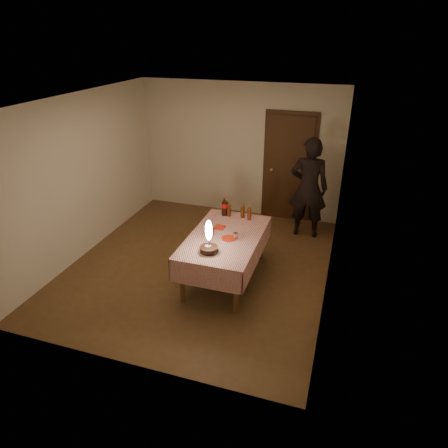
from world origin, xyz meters
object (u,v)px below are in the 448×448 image
at_px(clear_cup, 236,236).
at_px(cola_bottle, 225,206).
at_px(photographer, 309,188).
at_px(amber_bottle_mid, 243,211).
at_px(dining_table, 225,242).
at_px(birthday_cake, 209,243).
at_px(amber_bottle_right, 249,213).
at_px(red_cup, 211,232).
at_px(red_plate, 229,238).
at_px(amber_bottle_left, 229,209).

relative_size(clear_cup, cola_bottle, 0.28).
distance_m(clear_cup, photographer, 2.05).
bearing_deg(amber_bottle_mid, dining_table, -96.05).
relative_size(birthday_cake, clear_cup, 5.28).
bearing_deg(amber_bottle_right, dining_table, -106.66).
bearing_deg(red_cup, dining_table, 7.12).
height_order(red_plate, photographer, photographer).
bearing_deg(amber_bottle_left, amber_bottle_mid, 3.40).
relative_size(cola_bottle, amber_bottle_mid, 1.25).
distance_m(amber_bottle_right, amber_bottle_mid, 0.13).
xyz_separation_m(clear_cup, amber_bottle_left, (-0.33, 0.72, 0.07)).
relative_size(amber_bottle_right, amber_bottle_mid, 1.00).
bearing_deg(dining_table, amber_bottle_right, 73.34).
bearing_deg(clear_cup, red_plate, -165.37).
relative_size(dining_table, amber_bottle_left, 6.75).
distance_m(birthday_cake, amber_bottle_left, 1.20).
distance_m(dining_table, amber_bottle_right, 0.71).
distance_m(dining_table, photographer, 2.11).
xyz_separation_m(dining_table, birthday_cake, (-0.06, -0.51, 0.23)).
height_order(red_plate, clear_cup, clear_cup).
xyz_separation_m(red_cup, amber_bottle_left, (0.06, 0.70, 0.07)).
xyz_separation_m(red_plate, amber_bottle_left, (-0.23, 0.74, 0.11)).
xyz_separation_m(birthday_cake, clear_cup, (0.24, 0.48, -0.09)).
relative_size(dining_table, photographer, 0.94).
bearing_deg(red_plate, photographer, 65.22).
bearing_deg(photographer, birthday_cake, -113.45).
height_order(clear_cup, cola_bottle, cola_bottle).
distance_m(red_plate, cola_bottle, 0.83).
xyz_separation_m(dining_table, cola_bottle, (-0.23, 0.69, 0.25)).
height_order(clear_cup, amber_bottle_mid, amber_bottle_mid).
distance_m(red_plate, red_cup, 0.30).
bearing_deg(photographer, cola_bottle, -135.78).
relative_size(dining_table, cola_bottle, 5.42).
bearing_deg(cola_bottle, red_cup, -88.56).
height_order(cola_bottle, amber_bottle_mid, cola_bottle).
bearing_deg(birthday_cake, amber_bottle_right, 77.55).
distance_m(red_plate, photographer, 2.12).
height_order(red_cup, cola_bottle, cola_bottle).
bearing_deg(cola_bottle, birthday_cake, -82.18).
relative_size(red_plate, red_cup, 2.20).
xyz_separation_m(birthday_cake, red_plate, (0.14, 0.45, -0.13)).
bearing_deg(amber_bottle_mid, photographer, 52.51).
bearing_deg(red_plate, amber_bottle_left, 107.40).
xyz_separation_m(red_plate, photographer, (0.88, 1.91, 0.18)).
distance_m(red_cup, clear_cup, 0.38).
distance_m(birthday_cake, photographer, 2.58).
bearing_deg(dining_table, red_cup, -172.88).
bearing_deg(cola_bottle, dining_table, -71.76).
bearing_deg(photographer, amber_bottle_mid, -127.49).
height_order(birthday_cake, clear_cup, birthday_cake).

